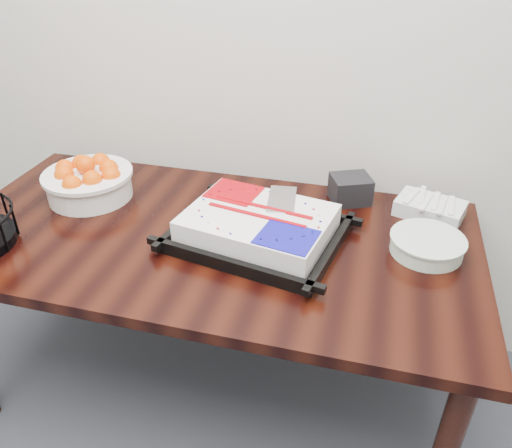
% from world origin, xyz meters
% --- Properties ---
extents(table, '(1.80, 0.90, 0.75)m').
position_xyz_m(table, '(0.00, 2.00, 0.66)').
color(table, black).
rests_on(table, ground).
extents(cake_tray, '(0.59, 0.50, 0.11)m').
position_xyz_m(cake_tray, '(0.17, 2.01, 0.80)').
color(cake_tray, black).
rests_on(cake_tray, table).
extents(tangerine_bowl, '(0.33, 0.33, 0.21)m').
position_xyz_m(tangerine_bowl, '(-0.52, 2.13, 0.84)').
color(tangerine_bowl, white).
rests_on(tangerine_bowl, table).
extents(plate_stack, '(0.24, 0.24, 0.06)m').
position_xyz_m(plate_stack, '(0.71, 2.07, 0.78)').
color(plate_stack, white).
rests_on(plate_stack, table).
extents(fork_bag, '(0.26, 0.21, 0.07)m').
position_xyz_m(fork_bag, '(0.73, 2.32, 0.78)').
color(fork_bag, silver).
rests_on(fork_bag, table).
extents(napkin_box, '(0.18, 0.17, 0.10)m').
position_xyz_m(napkin_box, '(0.44, 2.35, 0.80)').
color(napkin_box, black).
rests_on(napkin_box, table).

